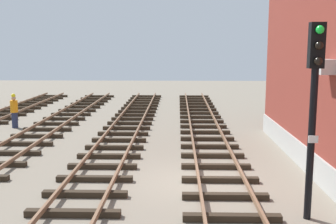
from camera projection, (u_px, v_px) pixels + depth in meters
name	position (u px, v px, depth m)	size (l,w,h in m)	color
ground_plane	(196.00, 182.00, 13.40)	(80.00, 80.00, 0.00)	slate
track_near_building	(220.00, 179.00, 13.37)	(2.50, 46.47, 0.32)	#2D2319
track_centre	(95.00, 178.00, 13.47)	(2.50, 46.47, 0.32)	#2D2319
signal_mast	(314.00, 98.00, 10.08)	(0.36, 0.40, 4.95)	black
track_worker_foreground	(14.00, 111.00, 22.23)	(0.40, 0.40, 1.87)	#262D4C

